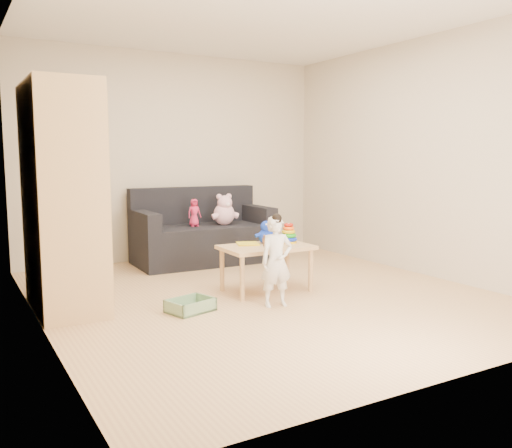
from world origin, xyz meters
TOP-DOWN VIEW (x-y plane):
  - room at (0.00, 0.00)m, footprint 4.50×4.50m
  - wardrobe at (-1.72, 0.46)m, footprint 0.53×1.07m
  - sofa at (0.15, 1.74)m, footprint 1.68×0.87m
  - play_table at (0.09, 0.11)m, footprint 0.87×0.56m
  - storage_bin at (-0.83, -0.17)m, footprint 0.43×0.37m
  - toddler at (-0.11, -0.39)m, footprint 0.32×0.24m
  - pink_bear at (0.40, 1.66)m, footprint 0.32×0.29m
  - doll at (0.01, 1.69)m, footprint 0.17×0.12m
  - ring_stacker at (0.37, 0.15)m, footprint 0.17×0.17m
  - brown_bottle at (0.24, 0.30)m, footprint 0.08×0.08m
  - blue_plush at (0.15, 0.24)m, footprint 0.21×0.17m
  - wooden_figure at (0.05, 0.09)m, footprint 0.06×0.05m
  - yellow_book at (-0.04, 0.26)m, footprint 0.26×0.26m

SIDE VIEW (x-z plane):
  - storage_bin at x=-0.83m, z-range 0.00..0.11m
  - play_table at x=0.09m, z-range 0.00..0.45m
  - sofa at x=0.15m, z-range 0.00..0.47m
  - toddler at x=-0.11m, z-range 0.00..0.78m
  - yellow_book at x=-0.04m, z-range 0.45..0.47m
  - wooden_figure at x=0.05m, z-range 0.45..0.57m
  - ring_stacker at x=0.37m, z-range 0.43..0.63m
  - brown_bottle at x=0.24m, z-range 0.43..0.66m
  - blue_plush at x=0.15m, z-range 0.45..0.68m
  - pink_bear at x=0.40m, z-range 0.47..0.79m
  - doll at x=0.01m, z-range 0.47..0.79m
  - wardrobe at x=-1.72m, z-range 0.00..1.92m
  - room at x=0.00m, z-range -0.95..3.55m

